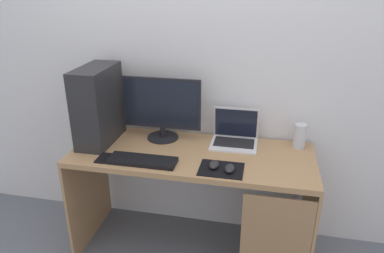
% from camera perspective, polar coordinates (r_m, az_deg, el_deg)
% --- Properties ---
extents(ground_plane, '(8.00, 8.00, 0.00)m').
position_cam_1_polar(ground_plane, '(2.75, -0.00, -18.65)').
color(ground_plane, slate).
extents(wall_back, '(4.00, 0.05, 2.60)m').
position_cam_1_polar(wall_back, '(2.45, 1.74, 10.63)').
color(wall_back, silver).
rests_on(wall_back, ground_plane).
extents(desk, '(1.55, 0.62, 0.77)m').
position_cam_1_polar(desk, '(2.37, 0.43, -7.58)').
color(desk, '#A37A51').
rests_on(desk, ground_plane).
extents(pc_tower, '(0.19, 0.42, 0.51)m').
position_cam_1_polar(pc_tower, '(2.45, -14.73, 3.29)').
color(pc_tower, '#232326').
rests_on(pc_tower, desk).
extents(monitor, '(0.54, 0.22, 0.44)m').
position_cam_1_polar(monitor, '(2.42, -4.87, 2.88)').
color(monitor, black).
rests_on(monitor, desk).
extents(laptop, '(0.31, 0.24, 0.24)m').
position_cam_1_polar(laptop, '(2.43, 6.79, -1.64)').
color(laptop, silver).
rests_on(laptop, desk).
extents(speaker, '(0.08, 0.08, 0.16)m').
position_cam_1_polar(speaker, '(2.44, 16.79, -1.47)').
color(speaker, '#B7BCC6').
rests_on(speaker, desk).
extents(keyboard, '(0.42, 0.14, 0.02)m').
position_cam_1_polar(keyboard, '(2.20, -7.91, -5.39)').
color(keyboard, black).
rests_on(keyboard, desk).
extents(mousepad, '(0.26, 0.20, 0.00)m').
position_cam_1_polar(mousepad, '(2.12, 4.68, -6.79)').
color(mousepad, black).
rests_on(mousepad, desk).
extents(mouse_left, '(0.06, 0.10, 0.03)m').
position_cam_1_polar(mouse_left, '(2.12, 3.52, -6.08)').
color(mouse_left, '#232326').
rests_on(mouse_left, mousepad).
extents(mouse_right, '(0.06, 0.10, 0.03)m').
position_cam_1_polar(mouse_right, '(2.09, 6.01, -6.64)').
color(mouse_right, '#232326').
rests_on(mouse_right, mousepad).
extents(cell_phone, '(0.07, 0.13, 0.01)m').
position_cam_1_polar(cell_phone, '(2.29, -13.92, -4.89)').
color(cell_phone, black).
rests_on(cell_phone, desk).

